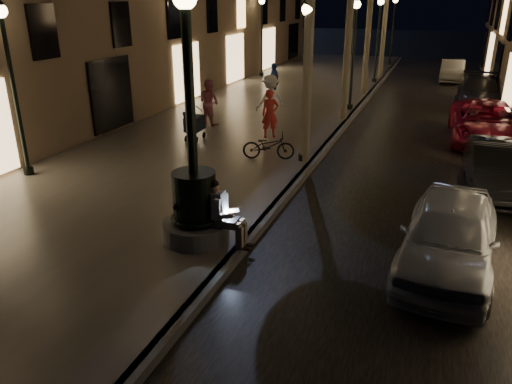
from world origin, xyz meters
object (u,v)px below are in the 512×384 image
at_px(pedestrian_red, 270,114).
at_px(pedestrian_blue, 274,81).
at_px(seated_man_laptop, 222,211).
at_px(stroller, 194,124).
at_px(lamp_curb_a, 306,61).
at_px(car_third, 487,123).
at_px(lamp_curb_d, 393,21).
at_px(car_fifth, 452,71).
at_px(car_front, 449,235).
at_px(bicycle, 269,146).
at_px(lamp_left_b, 186,38).
at_px(lamp_left_c, 262,26).
at_px(lamp_curb_b, 354,39).
at_px(car_second, 498,168).
at_px(pedestrian_pink, 209,102).
at_px(lamp_left_a, 10,67).
at_px(lamp_curb_c, 379,28).
at_px(fountain_lamppost, 194,195).
at_px(car_rear, 479,92).
at_px(pedestrian_white, 270,100).

distance_m(pedestrian_red, pedestrian_blue, 7.03).
height_order(seated_man_laptop, stroller, seated_man_laptop).
bearing_deg(lamp_curb_a, car_third, 42.27).
bearing_deg(pedestrian_red, lamp_curb_d, 51.71).
bearing_deg(car_fifth, car_front, -89.14).
bearing_deg(bicycle, lamp_left_b, 28.20).
relative_size(car_front, car_fifth, 1.10).
distance_m(lamp_left_c, pedestrian_blue, 8.03).
relative_size(stroller, pedestrian_red, 0.69).
bearing_deg(lamp_curb_b, pedestrian_blue, 166.58).
relative_size(lamp_curb_b, stroller, 4.03).
distance_m(car_second, pedestrian_pink, 10.79).
relative_size(lamp_left_a, bicycle, 2.96).
xyz_separation_m(lamp_left_a, lamp_left_b, (0.00, 10.00, 0.00)).
relative_size(lamp_curb_c, pedestrian_blue, 2.72).
height_order(fountain_lamppost, lamp_left_a, fountain_lamppost).
bearing_deg(stroller, pedestrian_blue, 85.70).
relative_size(lamp_curb_a, lamp_left_c, 1.00).
relative_size(lamp_left_a, car_rear, 0.96).
relative_size(lamp_curb_d, pedestrian_white, 2.46).
xyz_separation_m(lamp_curb_a, lamp_left_c, (-7.10, 16.00, 0.00)).
bearing_deg(lamp_curb_c, pedestrian_white, -101.60).
bearing_deg(pedestrian_blue, pedestrian_white, -22.25).
bearing_deg(lamp_left_b, fountain_lamppost, -61.93).
xyz_separation_m(stroller, car_second, (9.72, -1.16, -0.11)).
relative_size(car_second, pedestrian_blue, 2.36).
relative_size(lamp_curb_a, lamp_left_b, 1.00).
height_order(lamp_curb_b, pedestrian_red, lamp_curb_b).
height_order(lamp_left_b, pedestrian_blue, lamp_left_b).
height_order(car_third, pedestrian_red, pedestrian_red).
bearing_deg(pedestrian_red, pedestrian_blue, 73.84).
height_order(fountain_lamppost, pedestrian_blue, fountain_lamppost).
bearing_deg(lamp_curb_b, car_fifth, 68.99).
xyz_separation_m(car_rear, pedestrian_red, (-7.35, -9.08, 0.33)).
distance_m(lamp_curb_d, stroller, 23.59).
bearing_deg(fountain_lamppost, pedestrian_blue, 102.21).
xyz_separation_m(seated_man_laptop, car_second, (5.59, 5.76, -0.24)).
height_order(seated_man_laptop, lamp_left_c, lamp_left_c).
distance_m(lamp_curb_a, pedestrian_pink, 6.09).
distance_m(stroller, bicycle, 3.37).
relative_size(fountain_lamppost, seated_man_laptop, 3.73).
height_order(seated_man_laptop, pedestrian_white, pedestrian_white).
height_order(lamp_curb_a, pedestrian_white, lamp_curb_a).
height_order(lamp_curb_a, lamp_left_b, same).
distance_m(lamp_left_c, car_second, 20.71).
relative_size(seated_man_laptop, car_second, 0.33).
bearing_deg(lamp_curb_a, pedestrian_blue, 113.75).
height_order(lamp_curb_b, pedestrian_blue, lamp_curb_b).
distance_m(seated_man_laptop, car_rear, 18.19).
height_order(lamp_left_c, car_fifth, lamp_left_c).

